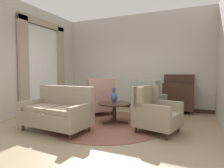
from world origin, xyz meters
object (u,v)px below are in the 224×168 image
porcelain_vase (114,97)px  armchair_far_left (154,112)px  armchair_beside_settee (99,100)px  side_table (149,104)px  settee (57,112)px  sideboard (178,96)px  armchair_near_sideboard (147,100)px  coffee_table (114,107)px

porcelain_vase → armchair_far_left: size_ratio=0.37×
armchair_far_left → armchair_beside_settee: bearing=77.2°
porcelain_vase → side_table: size_ratio=0.58×
porcelain_vase → side_table: (0.71, 0.82, -0.28)m
porcelain_vase → settee: settee is taller
armchair_far_left → sideboard: 2.29m
armchair_near_sideboard → sideboard: size_ratio=0.87×
coffee_table → armchair_beside_settee: 1.02m
porcelain_vase → armchair_beside_settee: (-0.78, 0.65, -0.22)m
porcelain_vase → armchair_far_left: bearing=-16.9°
coffee_table → side_table: bearing=49.2°
porcelain_vase → settee: size_ratio=0.24×
porcelain_vase → side_table: bearing=49.1°
side_table → sideboard: bearing=58.0°
porcelain_vase → sideboard: 2.39m
coffee_table → armchair_near_sideboard: armchair_near_sideboard is taller
armchair_far_left → coffee_table: bearing=87.8°
armchair_near_sideboard → armchair_beside_settee: armchair_beside_settee is taller
coffee_table → armchair_beside_settee: size_ratio=0.75×
armchair_near_sideboard → armchair_far_left: size_ratio=1.04×
armchair_far_left → side_table: armchair_far_left is taller
armchair_beside_settee → sideboard: sideboard is taller
settee → sideboard: bearing=56.6°
armchair_beside_settee → sideboard: bearing=160.9°
porcelain_vase → sideboard: bearing=54.0°
settee → coffee_table: bearing=53.9°
coffee_table → settee: size_ratio=0.54×
sideboard → coffee_table: bearing=-126.0°
coffee_table → settee: bearing=-130.3°
coffee_table → side_table: side_table is taller
armchair_far_left → sideboard: (0.32, 2.26, 0.12)m
armchair_far_left → side_table: size_ratio=1.55×
porcelain_vase → armchair_far_left: 1.16m
coffee_table → sideboard: bearing=54.0°
porcelain_vase → settee: bearing=-130.2°
armchair_far_left → porcelain_vase: bearing=88.0°
coffee_table → settee: settee is taller
armchair_near_sideboard → side_table: bearing=124.5°
coffee_table → sideboard: (1.40, 1.93, 0.12)m
armchair_near_sideboard → sideboard: sideboard is taller
armchair_beside_settee → settee: bearing=36.0°
settee → armchair_far_left: size_ratio=1.56×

